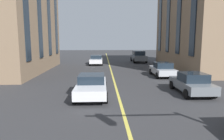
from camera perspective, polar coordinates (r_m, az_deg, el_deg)
lane_centre_line at (r=19.05m, az=0.35°, el=-2.30°), size 80.00×0.16×0.01m
car_silver_parked_a at (r=20.53m, az=14.02°, el=0.18°), size 3.90×1.89×1.40m
car_white_near at (r=12.81m, az=-5.76°, el=-4.32°), size 4.40×1.95×1.37m
car_grey_trailing at (r=33.60m, az=7.45°, el=3.82°), size 4.70×2.14×1.88m
car_grey_far at (r=14.43m, az=21.50°, el=-3.45°), size 3.90×1.89×1.40m
car_white_mid at (r=30.25m, az=-4.46°, el=2.89°), size 4.40×1.95×1.37m
building_right_near at (r=28.00m, az=26.31°, el=15.10°), size 14.67×9.41×14.49m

